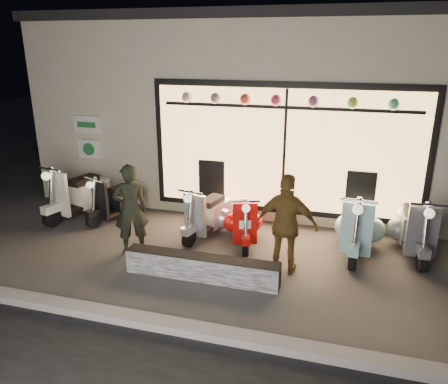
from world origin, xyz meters
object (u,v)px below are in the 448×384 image
Objects in this scene: scooter_red at (243,220)px; woman at (287,225)px; scooter_silver at (210,213)px; man at (131,209)px; graffiti_barrier at (202,267)px.

woman is (0.95, -1.05, 0.44)m from scooter_red.
scooter_silver reaches higher than scooter_red.
man is (-1.78, -1.04, 0.42)m from scooter_red.
man is at bearing -166.22° from scooter_red.
scooter_red is (0.28, 1.63, 0.19)m from graffiti_barrier.
scooter_silver is 1.64m from man.
graffiti_barrier is 1.50m from woman.
scooter_silver is at bearing -31.73° from woman.
man reaches higher than scooter_red.
woman is at bearing -20.60° from scooter_silver.
woman reaches higher than scooter_red.
scooter_red is at bearing 80.36° from graffiti_barrier.
man reaches higher than scooter_silver.
woman is (1.64, -1.16, 0.43)m from scooter_silver.
man reaches higher than graffiti_barrier.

